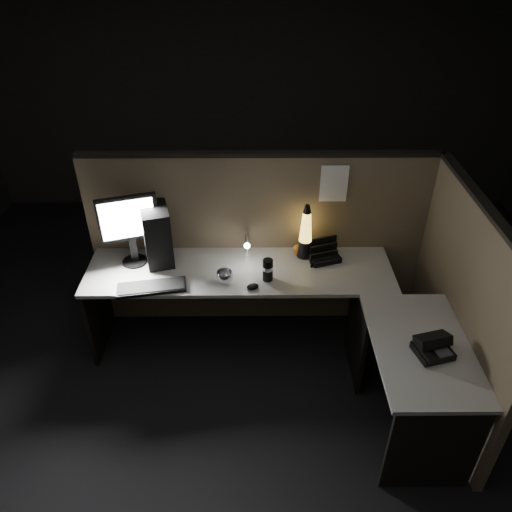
{
  "coord_description": "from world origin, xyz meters",
  "views": [
    {
      "loc": [
        -0.05,
        -2.42,
        2.95
      ],
      "look_at": [
        -0.03,
        0.35,
        1.03
      ],
      "focal_mm": 35.0,
      "sensor_mm": 36.0,
      "label": 1
    }
  ],
  "objects_px": {
    "pc_tower": "(156,231)",
    "lava_lamp": "(305,235)",
    "desk_phone": "(432,347)",
    "monitor": "(129,224)",
    "keyboard": "(152,287)"
  },
  "relations": [
    {
      "from": "pc_tower",
      "to": "lava_lamp",
      "type": "bearing_deg",
      "value": -15.59
    },
    {
      "from": "desk_phone",
      "to": "pc_tower",
      "type": "bearing_deg",
      "value": 134.88
    },
    {
      "from": "monitor",
      "to": "lava_lamp",
      "type": "bearing_deg",
      "value": -14.27
    },
    {
      "from": "monitor",
      "to": "lava_lamp",
      "type": "height_order",
      "value": "monitor"
    },
    {
      "from": "pc_tower",
      "to": "keyboard",
      "type": "xyz_separation_m",
      "value": [
        0.01,
        -0.42,
        -0.21
      ]
    },
    {
      "from": "keyboard",
      "to": "lava_lamp",
      "type": "distance_m",
      "value": 1.21
    },
    {
      "from": "monitor",
      "to": "keyboard",
      "type": "xyz_separation_m",
      "value": [
        0.18,
        -0.34,
        -0.32
      ]
    },
    {
      "from": "keyboard",
      "to": "lava_lamp",
      "type": "bearing_deg",
      "value": 10.51
    },
    {
      "from": "monitor",
      "to": "keyboard",
      "type": "relative_size",
      "value": 1.15
    },
    {
      "from": "keyboard",
      "to": "desk_phone",
      "type": "distance_m",
      "value": 1.92
    },
    {
      "from": "keyboard",
      "to": "desk_phone",
      "type": "xyz_separation_m",
      "value": [
        1.81,
        -0.64,
        0.04
      ]
    },
    {
      "from": "monitor",
      "to": "lava_lamp",
      "type": "distance_m",
      "value": 1.32
    },
    {
      "from": "pc_tower",
      "to": "lava_lamp",
      "type": "xyz_separation_m",
      "value": [
        1.13,
        -0.01,
        -0.04
      ]
    },
    {
      "from": "pc_tower",
      "to": "monitor",
      "type": "xyz_separation_m",
      "value": [
        -0.17,
        -0.08,
        0.11
      ]
    },
    {
      "from": "lava_lamp",
      "to": "desk_phone",
      "type": "relative_size",
      "value": 1.8
    }
  ]
}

